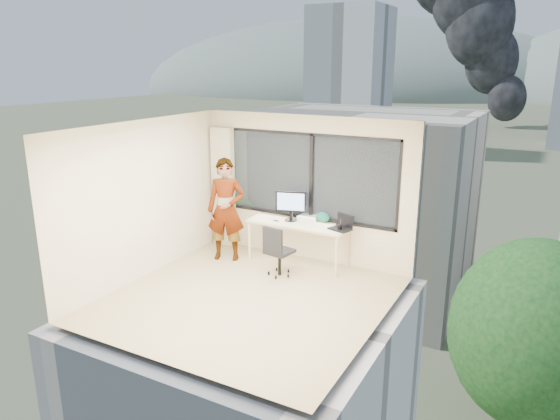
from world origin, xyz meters
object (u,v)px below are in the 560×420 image
Objects in this scene: person at (226,210)px; handbag at (323,217)px; monitor at (291,206)px; chair at (280,250)px; desk at (298,243)px; laptop at (340,223)px; game_console at (308,218)px.

person reaches higher than handbag.
monitor is 2.23× the size of handbag.
person is (-1.21, 0.22, 0.48)m from chair.
monitor is at bearing 159.80° from desk.
laptop is at bearing 47.13° from chair.
monitor is at bearing 178.73° from handbag.
desk is 0.67m from monitor.
desk is 5.45× the size of game_console.
chair is (-0.02, -0.65, 0.08)m from desk.
laptop is at bearing -48.24° from handbag.
person is 5.62× the size of game_console.
chair is at bearing -31.63° from person.
laptop is at bearing -16.94° from game_console.
person is at bearing -171.90° from monitor.
chair is 0.95m from game_console.
chair is 3.69× the size of handbag.
game_console is at bearing 68.02° from desk.
desk is 0.97× the size of person.
desk is at bearing -166.48° from handbag.
desk is 1.41m from person.
person is 1.48m from game_console.
person reaches higher than chair.
game_console is (0.11, 0.88, 0.34)m from chair.
chair is 0.49× the size of person.
desk is at bearing 97.84° from chair.
laptop is (2.03, 0.41, -0.06)m from person.
person reaches higher than desk.
monitor reaches higher than handbag.
person is 1.74m from handbag.
game_console is (0.27, 0.17, -0.23)m from monitor.
game_console is at bearing 92.12° from chair.
monitor reaches higher than game_console.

